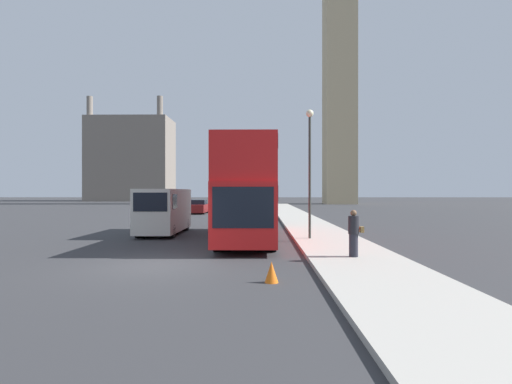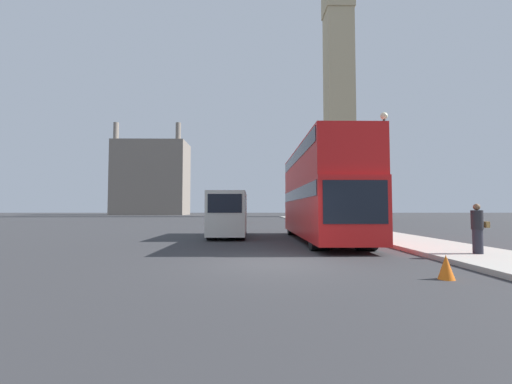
# 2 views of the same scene
# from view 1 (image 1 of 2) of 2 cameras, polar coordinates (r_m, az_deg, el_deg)

# --- Properties ---
(ground_plane) EXTENTS (300.00, 300.00, 0.00)m
(ground_plane) POSITION_cam_1_polar(r_m,az_deg,el_deg) (13.46, -14.18, -10.12)
(ground_plane) COLOR #333335
(sidewalk_strip) EXTENTS (3.30, 120.00, 0.15)m
(sidewalk_strip) POSITION_cam_1_polar(r_m,az_deg,el_deg) (13.41, 14.93, -9.83)
(sidewalk_strip) COLOR #ADA89E
(sidewalk_strip) RESTS_ON ground_plane
(clock_tower) EXTENTS (6.20, 6.37, 66.31)m
(clock_tower) POSITION_cam_1_polar(r_m,az_deg,el_deg) (84.06, 11.84, 22.20)
(clock_tower) COLOR tan
(clock_tower) RESTS_ON ground_plane
(building_block_distant) EXTENTS (20.04, 11.89, 25.39)m
(building_block_distant) POSITION_cam_1_polar(r_m,az_deg,el_deg) (106.47, -17.36, 4.42)
(building_block_distant) COLOR slate
(building_block_distant) RESTS_ON ground_plane
(red_double_decker_bus) EXTENTS (2.52, 11.30, 4.59)m
(red_double_decker_bus) POSITION_cam_1_polar(r_m,az_deg,el_deg) (19.73, -1.14, 0.58)
(red_double_decker_bus) COLOR red
(red_double_decker_bus) RESTS_ON ground_plane
(white_van) EXTENTS (2.00, 5.82, 2.51)m
(white_van) POSITION_cam_1_polar(r_m,az_deg,el_deg) (22.87, -13.00, -2.51)
(white_van) COLOR silver
(white_van) RESTS_ON ground_plane
(pedestrian) EXTENTS (0.52, 0.36, 1.60)m
(pedestrian) POSITION_cam_1_polar(r_m,az_deg,el_deg) (14.11, 13.80, -5.75)
(pedestrian) COLOR #23232D
(pedestrian) RESTS_ON sidewalk_strip
(street_lamp) EXTENTS (0.36, 0.36, 6.13)m
(street_lamp) POSITION_cam_1_polar(r_m,az_deg,el_deg) (19.25, 7.69, 5.32)
(street_lamp) COLOR #2D332D
(street_lamp) RESTS_ON sidewalk_strip
(parked_sedan) EXTENTS (1.80, 4.49, 1.49)m
(parked_sedan) POSITION_cam_1_polar(r_m,az_deg,el_deg) (43.41, -8.25, -2.16)
(parked_sedan) COLOR maroon
(parked_sedan) RESTS_ON ground_plane
(traffic_cone) EXTENTS (0.36, 0.36, 0.55)m
(traffic_cone) POSITION_cam_1_polar(r_m,az_deg,el_deg) (10.62, 2.23, -11.36)
(traffic_cone) COLOR orange
(traffic_cone) RESTS_ON ground_plane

